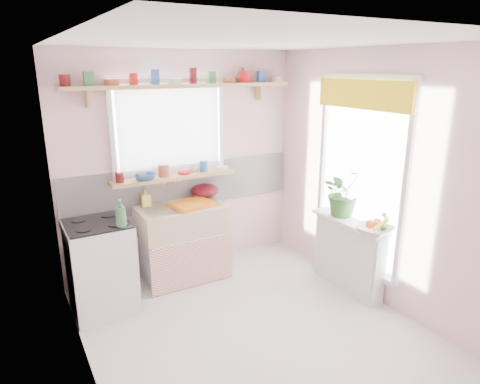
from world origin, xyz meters
TOP-DOWN VIEW (x-y plane):
  - room at (0.66, 0.86)m, footprint 3.20×3.20m
  - sink_unit at (-0.15, 1.29)m, footprint 0.95×0.65m
  - cooker at (-1.10, 1.05)m, footprint 0.58×0.58m
  - radiator_ledge at (1.30, 0.20)m, footprint 0.22×0.95m
  - windowsill at (-0.15, 1.48)m, footprint 1.40×0.22m
  - pine_shelf at (0.00, 1.47)m, footprint 2.52×0.24m
  - shelf_crockery at (-0.04, 1.47)m, footprint 2.47×0.11m
  - sill_crockery at (-0.20, 1.48)m, footprint 1.35×0.11m
  - dish_tray at (-0.05, 1.25)m, footprint 0.49×0.40m
  - colander at (0.22, 1.50)m, footprint 0.41×0.41m
  - jade_plant at (1.33, 0.37)m, footprint 0.50×0.45m
  - fruit_bowl at (1.21, -0.20)m, footprint 0.41×0.41m
  - herb_pot at (1.33, -0.20)m, footprint 0.13×0.11m
  - soap_bottle_sink at (-0.48, 1.50)m, footprint 0.09×0.10m
  - sill_cup at (0.10, 1.54)m, footprint 0.15×0.15m
  - sill_bowl at (-0.50, 1.43)m, footprint 0.28×0.28m
  - shelf_vase at (0.75, 1.53)m, footprint 0.18×0.18m
  - cooker_bottle at (-0.92, 0.83)m, footprint 0.12×0.12m
  - fruit at (1.22, -0.19)m, footprint 0.20×0.14m

SIDE VIEW (x-z plane):
  - radiator_ledge at x=1.30m, z-range 0.01..0.78m
  - sink_unit at x=-0.15m, z-range -0.13..0.99m
  - cooker at x=-1.10m, z-range 0.00..0.92m
  - fruit_bowl at x=1.21m, z-range 0.78..0.86m
  - dish_tray at x=-0.05m, z-range 0.85..0.89m
  - fruit at x=1.22m, z-range 0.83..0.93m
  - herb_pot at x=1.33m, z-range 0.78..0.99m
  - colander at x=0.22m, z-range 0.85..1.00m
  - soap_bottle_sink at x=-0.48m, z-range 0.85..1.05m
  - jade_plant at x=1.33m, z-range 0.77..1.29m
  - cooker_bottle at x=-0.92m, z-range 0.92..1.17m
  - windowsill at x=-0.15m, z-range 1.12..1.16m
  - sill_bowl at x=-0.50m, z-range 1.16..1.23m
  - sill_cup at x=0.10m, z-range 1.16..1.25m
  - sill_crockery at x=-0.20m, z-range 1.15..1.27m
  - room at x=0.66m, z-range -0.23..2.97m
  - pine_shelf at x=0.00m, z-range 2.10..2.14m
  - shelf_crockery at x=-0.04m, z-range 2.13..2.25m
  - shelf_vase at x=0.75m, z-range 2.14..2.31m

